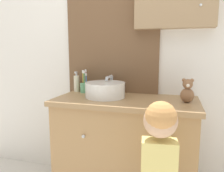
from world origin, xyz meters
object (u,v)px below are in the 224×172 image
Objects in this scene: sink_basin at (105,89)px; teddy_bear at (187,91)px; toothbrush_holder at (84,87)px; soap_dispenser at (77,83)px; child_figure at (159,162)px.

sink_basin is 0.60m from teddy_bear.
toothbrush_holder is 0.09m from soap_dispenser.
sink_basin is at bearing 178.26° from teddy_bear.
teddy_bear reaches higher than child_figure.
toothbrush_holder reaches higher than soap_dispenser.
child_figure is 0.57m from teddy_bear.
toothbrush_holder is at bearing -16.77° from soap_dispenser.
soap_dispenser reaches higher than sink_basin.
soap_dispenser is 0.93m from teddy_bear.
toothbrush_holder is at bearing 138.08° from child_figure.
teddy_bear is (0.83, -0.15, 0.03)m from toothbrush_holder.
child_figure is (0.68, -0.61, -0.27)m from toothbrush_holder.
soap_dispenser reaches higher than child_figure.
toothbrush_holder is 0.84m from teddy_bear.
sink_basin is 0.26m from toothbrush_holder.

